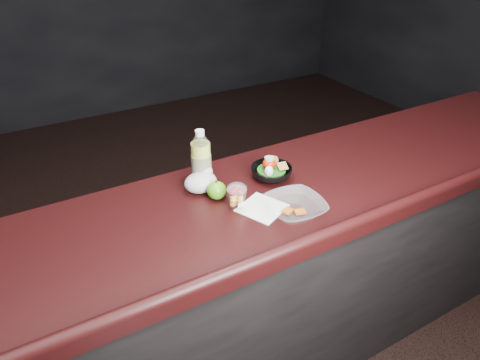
% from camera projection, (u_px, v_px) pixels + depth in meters
% --- Properties ---
extents(counter, '(4.06, 0.71, 1.02)m').
position_uv_depth(counter, '(232.00, 295.00, 1.96)').
color(counter, black).
rests_on(counter, ground).
extents(lemonade_bottle, '(0.08, 0.08, 0.25)m').
position_uv_depth(lemonade_bottle, '(201.00, 163.00, 1.77)').
color(lemonade_bottle, '#D3DD39').
rests_on(lemonade_bottle, counter).
extents(fruit_cup, '(0.08, 0.08, 0.11)m').
position_uv_depth(fruit_cup, '(237.00, 196.00, 1.65)').
color(fruit_cup, white).
rests_on(fruit_cup, counter).
extents(green_apple, '(0.08, 0.08, 0.08)m').
position_uv_depth(green_apple, '(216.00, 190.00, 1.72)').
color(green_apple, '#3A870F').
rests_on(green_apple, counter).
extents(plastic_bag, '(0.14, 0.11, 0.10)m').
position_uv_depth(plastic_bag, '(201.00, 181.00, 1.76)').
color(plastic_bag, silver).
rests_on(plastic_bag, counter).
extents(snack_bowl, '(0.18, 0.18, 0.10)m').
position_uv_depth(snack_bowl, '(271.00, 172.00, 1.85)').
color(snack_bowl, black).
rests_on(snack_bowl, counter).
extents(takeout_bowl, '(0.24, 0.24, 0.06)m').
position_uv_depth(takeout_bowl, '(294.00, 207.00, 1.63)').
color(takeout_bowl, silver).
rests_on(takeout_bowl, counter).
extents(paper_napkin, '(0.21, 0.21, 0.00)m').
position_uv_depth(paper_napkin, '(262.00, 208.00, 1.67)').
color(paper_napkin, white).
rests_on(paper_napkin, counter).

